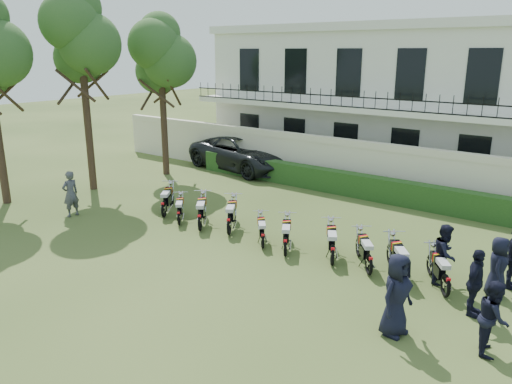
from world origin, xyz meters
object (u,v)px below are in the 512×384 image
Objects in this scene: motorcycle_0 at (164,205)px; motorcycle_5 at (285,242)px; inspector at (71,194)px; officer_3 at (498,267)px; tree_west_mid at (80,36)px; motorcycle_9 at (446,280)px; officer_1 at (493,317)px; officer_2 at (475,283)px; officer_0 at (397,295)px; motorcycle_4 at (263,236)px; motorcycle_7 at (369,260)px; motorcycle_8 at (404,269)px; suv at (243,153)px; tree_west_near at (161,55)px; officer_4 at (445,254)px; motorcycle_1 at (179,214)px; motorcycle_3 at (229,221)px; motorcycle_2 at (200,217)px; motorcycle_6 at (332,250)px.

motorcycle_0 is 5.71m from motorcycle_5.
officer_3 is at bearing 103.03° from inspector.
motorcycle_9 is at bearing -2.81° from tree_west_mid.
inspector is 1.10× the size of officer_1.
officer_0 is at bearing 149.20° from officer_2.
tree_west_mid is 6.54× the size of motorcycle_4.
inspector is (-11.27, -2.05, 0.40)m from motorcycle_7.
motorcycle_0 is at bearing 86.69° from officer_0.
suv is (-11.98, 8.00, 0.37)m from motorcycle_8.
tree_west_near is 4.74× the size of officer_2.
officer_1 is (6.22, -1.54, 0.32)m from motorcycle_5.
tree_west_near is at bearing 66.53° from officer_3.
inspector is 14.66m from officer_3.
motorcycle_5 is at bearing -45.72° from motorcycle_4.
officer_1 is 0.97× the size of officer_4.
motorcycle_1 is at bearing 114.66° from inspector.
suv is at bearing 93.08° from motorcycle_3.
motorcycle_9 is at bearing 121.14° from officer_3.
officer_2 is at bearing -112.36° from suv.
officer_2 is 1.04× the size of officer_3.
motorcycle_2 is at bearing 88.81° from officer_2.
motorcycle_4 is at bearing -40.46° from motorcycle_1.
inspector is (-8.67, -1.72, 0.40)m from motorcycle_5.
motorcycle_6 is 1.04× the size of officer_4.
motorcycle_7 is (8.30, 0.08, -0.03)m from motorcycle_0.
officer_1 is at bearing -52.93° from motorcycle_6.
officer_1 reaches higher than motorcycle_4.
motorcycle_2 is (2.09, -0.23, 0.01)m from motorcycle_0.
motorcycle_3 reaches higher than motorcycle_9.
inspector is at bearing 165.40° from motorcycle_3.
tree_west_mid is 5.10× the size of motorcycle_0.
officer_1 is (4.75, -1.82, 0.31)m from motorcycle_6.
inspector is at bearing 153.88° from motorcycle_9.
tree_west_near is 13.15m from motorcycle_5.
motorcycle_3 is 2.56m from motorcycle_5.
motorcycle_7 is (7.24, 0.33, 0.04)m from motorcycle_1.
officer_0 is at bearing -48.12° from motorcycle_0.
officer_2 is at bearing 11.65° from officer_1.
motorcycle_1 is 9.10m from officer_4.
officer_0 reaches higher than motorcycle_0.
motorcycle_5 is (5.70, -0.25, -0.03)m from motorcycle_0.
officer_3 is (6.63, 1.10, 0.38)m from motorcycle_4.
motorcycle_6 is 1.08× the size of officer_1.
motorcycle_0 is at bearing 137.41° from motorcycle_4.
officer_4 is (4.38, 1.17, 0.35)m from motorcycle_5.
officer_2 is at bearing -50.03° from motorcycle_8.
officer_0 is (0.71, -2.35, 0.44)m from motorcycle_8.
motorcycle_3 reaches higher than motorcycle_5.
motorcycle_8 is 1.22m from officer_4.
motorcycle_4 is at bearing -41.83° from motorcycle_3.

